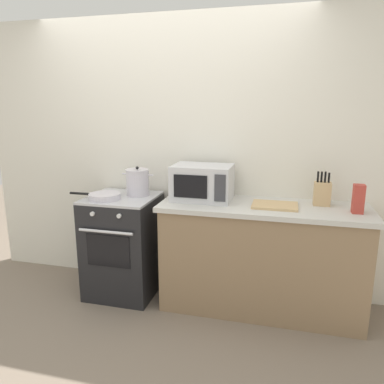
{
  "coord_description": "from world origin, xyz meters",
  "views": [
    {
      "loc": [
        1.06,
        -2.35,
        1.72
      ],
      "look_at": [
        0.3,
        0.6,
        1.0
      ],
      "focal_mm": 34.62,
      "sensor_mm": 36.0,
      "label": 1
    }
  ],
  "objects_px": {
    "knife_block": "(322,193)",
    "pasta_box": "(358,199)",
    "frying_pan": "(104,196)",
    "microwave": "(202,183)",
    "cutting_board": "(275,205)",
    "stock_pot": "(138,182)",
    "stove": "(124,245)"
  },
  "relations": [
    {
      "from": "stock_pot",
      "to": "frying_pan",
      "type": "distance_m",
      "value": 0.32
    },
    {
      "from": "microwave",
      "to": "knife_block",
      "type": "xyz_separation_m",
      "value": [
        0.98,
        0.06,
        -0.05
      ]
    },
    {
      "from": "frying_pan",
      "to": "knife_block",
      "type": "xyz_separation_m",
      "value": [
        1.81,
        0.26,
        0.07
      ]
    },
    {
      "from": "frying_pan",
      "to": "microwave",
      "type": "height_order",
      "value": "microwave"
    },
    {
      "from": "microwave",
      "to": "cutting_board",
      "type": "distance_m",
      "value": 0.64
    },
    {
      "from": "stove",
      "to": "knife_block",
      "type": "bearing_deg",
      "value": 4.73
    },
    {
      "from": "pasta_box",
      "to": "stock_pot",
      "type": "bearing_deg",
      "value": 176.27
    },
    {
      "from": "cutting_board",
      "to": "stove",
      "type": "bearing_deg",
      "value": -179.95
    },
    {
      "from": "stock_pot",
      "to": "pasta_box",
      "type": "relative_size",
      "value": 1.34
    },
    {
      "from": "stock_pot",
      "to": "frying_pan",
      "type": "relative_size",
      "value": 0.62
    },
    {
      "from": "stove",
      "to": "knife_block",
      "type": "distance_m",
      "value": 1.8
    },
    {
      "from": "frying_pan",
      "to": "knife_block",
      "type": "height_order",
      "value": "knife_block"
    },
    {
      "from": "frying_pan",
      "to": "cutting_board",
      "type": "height_order",
      "value": "frying_pan"
    },
    {
      "from": "pasta_box",
      "to": "microwave",
      "type": "bearing_deg",
      "value": 174.96
    },
    {
      "from": "frying_pan",
      "to": "microwave",
      "type": "bearing_deg",
      "value": 13.32
    },
    {
      "from": "stove",
      "to": "stock_pot",
      "type": "height_order",
      "value": "stock_pot"
    },
    {
      "from": "stove",
      "to": "cutting_board",
      "type": "height_order",
      "value": "cutting_board"
    },
    {
      "from": "microwave",
      "to": "pasta_box",
      "type": "relative_size",
      "value": 2.27
    },
    {
      "from": "frying_pan",
      "to": "pasta_box",
      "type": "relative_size",
      "value": 2.15
    },
    {
      "from": "cutting_board",
      "to": "pasta_box",
      "type": "bearing_deg",
      "value": -2.82
    },
    {
      "from": "knife_block",
      "to": "pasta_box",
      "type": "bearing_deg",
      "value": -34.86
    },
    {
      "from": "knife_block",
      "to": "pasta_box",
      "type": "xyz_separation_m",
      "value": [
        0.24,
        -0.17,
        0.01
      ]
    },
    {
      "from": "stock_pot",
      "to": "knife_block",
      "type": "bearing_deg",
      "value": 1.84
    },
    {
      "from": "stock_pot",
      "to": "knife_block",
      "type": "relative_size",
      "value": 1.06
    },
    {
      "from": "microwave",
      "to": "knife_block",
      "type": "bearing_deg",
      "value": 3.61
    },
    {
      "from": "stove",
      "to": "pasta_box",
      "type": "height_order",
      "value": "pasta_box"
    },
    {
      "from": "knife_block",
      "to": "pasta_box",
      "type": "relative_size",
      "value": 1.26
    },
    {
      "from": "stock_pot",
      "to": "frying_pan",
      "type": "height_order",
      "value": "stock_pot"
    },
    {
      "from": "microwave",
      "to": "frying_pan",
      "type": "bearing_deg",
      "value": -166.68
    },
    {
      "from": "stove",
      "to": "frying_pan",
      "type": "xyz_separation_m",
      "value": [
        -0.11,
        -0.12,
        0.48
      ]
    },
    {
      "from": "stove",
      "to": "frying_pan",
      "type": "bearing_deg",
      "value": -132.56
    },
    {
      "from": "stove",
      "to": "frying_pan",
      "type": "relative_size",
      "value": 1.95
    }
  ]
}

